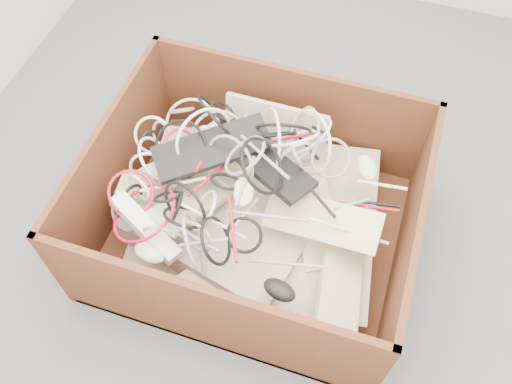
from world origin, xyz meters
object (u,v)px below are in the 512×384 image
(cardboard_box, at_px, (250,218))
(vga_plug, at_px, (364,215))
(power_strip_left, at_px, (186,151))
(power_strip_right, at_px, (145,227))

(cardboard_box, relative_size, vga_plug, 26.11)
(cardboard_box, bearing_deg, power_strip_left, 166.48)
(cardboard_box, bearing_deg, power_strip_right, -138.62)
(cardboard_box, xyz_separation_m, vga_plug, (0.42, 0.01, 0.22))
(power_strip_left, bearing_deg, power_strip_right, -144.13)
(power_strip_right, height_order, vga_plug, power_strip_right)
(cardboard_box, height_order, vga_plug, cardboard_box)
(power_strip_left, xyz_separation_m, power_strip_right, (-0.02, -0.33, -0.04))
(vga_plug, bearing_deg, cardboard_box, -126.55)
(power_strip_left, distance_m, vga_plug, 0.69)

